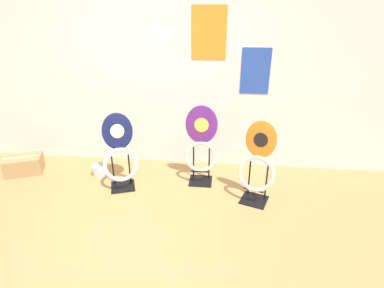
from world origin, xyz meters
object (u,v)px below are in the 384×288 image
(paint_can, at_px, (100,170))
(storage_box, at_px, (24,165))
(toilet_seat_display_navy_moon, at_px, (120,157))
(toilet_seat_display_purple_note, at_px, (201,147))
(toilet_seat_display_orange_sun, at_px, (257,166))

(paint_can, height_order, storage_box, storage_box)
(paint_can, bearing_deg, toilet_seat_display_navy_moon, -31.45)
(toilet_seat_display_purple_note, xyz_separation_m, paint_can, (-1.32, 0.03, -0.40))
(paint_can, bearing_deg, storage_box, -177.84)
(toilet_seat_display_navy_moon, distance_m, toilet_seat_display_orange_sun, 1.58)
(toilet_seat_display_purple_note, xyz_separation_m, storage_box, (-2.33, -0.01, -0.37))
(paint_can, distance_m, storage_box, 1.02)
(toilet_seat_display_navy_moon, bearing_deg, paint_can, 148.55)
(toilet_seat_display_orange_sun, height_order, storage_box, toilet_seat_display_orange_sun)
(toilet_seat_display_orange_sun, distance_m, paint_can, 2.02)
(toilet_seat_display_navy_moon, xyz_separation_m, paint_can, (-0.38, 0.23, -0.32))
(toilet_seat_display_navy_moon, height_order, toilet_seat_display_orange_sun, toilet_seat_display_orange_sun)
(toilet_seat_display_navy_moon, xyz_separation_m, storage_box, (-1.39, 0.19, -0.28))
(toilet_seat_display_purple_note, height_order, toilet_seat_display_navy_moon, toilet_seat_display_purple_note)
(toilet_seat_display_purple_note, xyz_separation_m, toilet_seat_display_orange_sun, (0.64, -0.35, -0.03))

